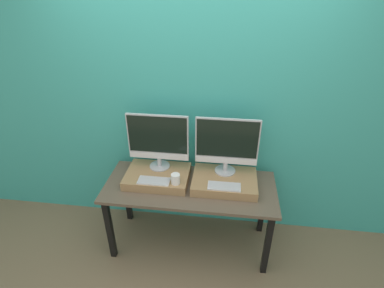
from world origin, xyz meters
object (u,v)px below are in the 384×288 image
object	(u,v)px
keyboard_right	(224,186)
keyboard_left	(154,181)
mug	(176,179)
monitor_right	(227,144)
monitor_left	(158,140)

from	to	relation	value
keyboard_right	keyboard_left	bearing A→B (deg)	180.00
mug	keyboard_right	distance (m)	0.41
mug	monitor_right	distance (m)	0.53
keyboard_left	mug	bearing A→B (deg)	0.00
monitor_left	monitor_right	distance (m)	0.60
mug	monitor_right	xyz separation A→B (m)	(0.41, 0.23, 0.24)
monitor_left	keyboard_left	size ratio (longest dim) A/B	1.98
monitor_left	mug	xyz separation A→B (m)	(0.19, -0.23, -0.24)
monitor_left	keyboard_right	distance (m)	0.70
monitor_right	keyboard_right	bearing A→B (deg)	-90.00
monitor_right	keyboard_right	size ratio (longest dim) A/B	1.98
keyboard_left	monitor_right	xyz separation A→B (m)	(0.60, 0.23, 0.28)
keyboard_left	keyboard_right	size ratio (longest dim) A/B	1.00
monitor_left	monitor_right	xyz separation A→B (m)	(0.60, 0.00, 0.00)
monitor_right	keyboard_right	xyz separation A→B (m)	(-0.00, -0.23, -0.28)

